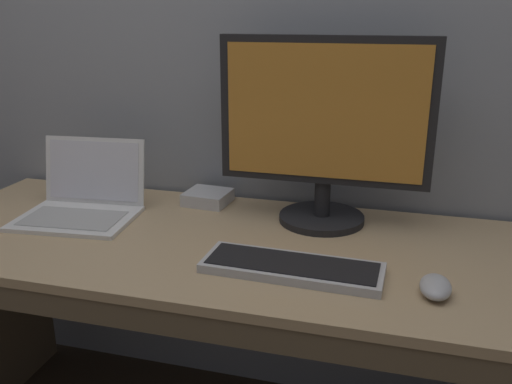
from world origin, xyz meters
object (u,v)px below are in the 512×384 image
Objects in this scene: laptop_white at (82,203)px; external_monitor at (324,128)px; wired_keyboard at (292,267)px; computer_mouse at (435,287)px; external_drive_box at (208,197)px.

external_monitor reaches higher than laptop_white.
computer_mouse reaches higher than wired_keyboard.
laptop_white is 0.38m from external_drive_box.
external_monitor is at bearing 10.46° from laptop_white.
external_drive_box is (0.32, 0.20, -0.02)m from laptop_white.
computer_mouse is (0.30, -0.35, -0.26)m from external_monitor.
external_drive_box is (-0.37, 0.07, -0.25)m from external_monitor.
computer_mouse is at bearing -32.17° from external_drive_box.
laptop_white reaches higher than external_drive_box.
wired_keyboard is 3.98× the size of computer_mouse.
laptop_white is at bearing -147.89° from external_drive_box.
laptop_white is 3.26× the size of computer_mouse.
external_monitor reaches higher than external_drive_box.
external_drive_box is (-0.66, 0.42, 0.00)m from computer_mouse.
laptop_white is at bearing -169.54° from external_monitor.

